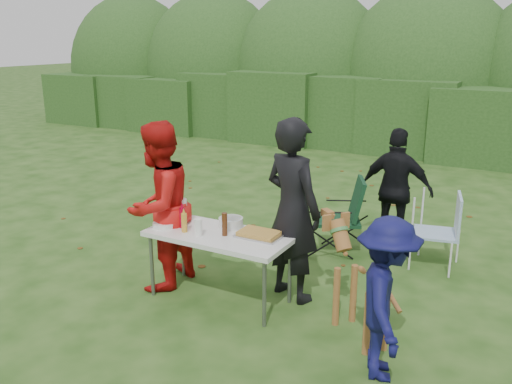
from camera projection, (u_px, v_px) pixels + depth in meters
The scene contains 20 objects.
ground at pixel (227, 286), 6.08m from camera, with size 80.00×80.00×0.00m, color #1E4211.
hedge_row at pixel (408, 118), 12.56m from camera, with size 22.00×1.40×1.70m, color #23471C.
shrub_backdrop at pixel (426, 80), 13.70m from camera, with size 20.00×2.60×3.20m, color #3D6628.
folding_table at pixel (219, 238), 5.59m from camera, with size 1.50×0.70×0.74m.
person_cook at pixel (293, 210), 5.58m from camera, with size 0.71×0.46×1.94m, color black.
person_red_jacket at pixel (159, 206), 5.86m from camera, with size 0.90×0.70×1.85m, color red.
person_black_puffy at pixel (396, 190), 6.95m from camera, with size 0.93×0.39×1.59m, color black.
child at pixel (386, 299), 4.31m from camera, with size 0.88×0.51×1.36m, color #0F1047.
dog at pixel (361, 286), 4.91m from camera, with size 1.08×0.43×1.02m, color #97602F, non-canonical shape.
camping_chair at pixel (338, 216), 6.88m from camera, with size 0.62×0.62×0.99m, color #12361F, non-canonical shape.
lawn_chair at pixel (436, 230), 6.47m from camera, with size 0.54×0.54×0.92m, color #4B82B8, non-canonical shape.
food_tray at pixel (259, 236), 5.48m from camera, with size 0.45×0.30×0.02m, color #B7B7BA.
focaccia_bread at pixel (259, 233), 5.48m from camera, with size 0.40×0.26×0.04m, color #BC8A39.
mustard_bottle at pixel (184, 223), 5.59m from camera, with size 0.06×0.06×0.20m, color gold.
ketchup_bottle at pixel (182, 218), 5.71m from camera, with size 0.06×0.06×0.22m, color #A9001E.
beer_bottle at pixel (225, 224), 5.49m from camera, with size 0.06×0.06×0.24m, color #47230F.
paper_towel_roll at pixel (182, 211), 5.88m from camera, with size 0.12×0.12×0.26m, color white.
cup_stack at pixel (198, 227), 5.49m from camera, with size 0.08×0.08×0.18m, color white.
pasta_bowl at pixel (231, 222), 5.75m from camera, with size 0.26×0.26×0.10m, color silver.
plate_stack at pixel (164, 225), 5.76m from camera, with size 0.24×0.24×0.05m, color white.
Camera 1 is at (2.96, -4.69, 2.71)m, focal length 38.00 mm.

